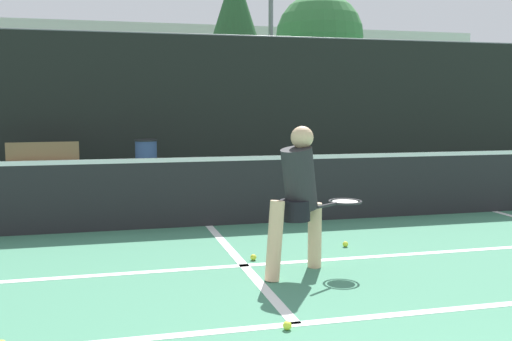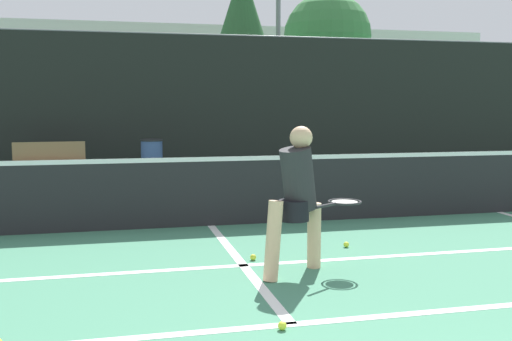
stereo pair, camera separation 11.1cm
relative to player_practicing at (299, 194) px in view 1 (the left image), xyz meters
name	(u,v)px [view 1 (the left image)]	position (x,y,z in m)	size (l,w,h in m)	color
court_baseline_near	(296,324)	(-0.46, -1.34, -0.78)	(11.00, 0.10, 0.01)	white
court_service_line	(244,265)	(-0.46, 0.38, -0.78)	(8.25, 0.10, 0.01)	white
court_center_mark	(240,261)	(-0.46, 0.58, -0.78)	(0.10, 3.83, 0.01)	white
net	(209,189)	(-0.46, 2.49, -0.27)	(11.09, 0.09, 1.07)	slate
fence_back	(161,104)	(-0.46, 9.16, 0.90)	(24.00, 0.06, 3.37)	black
player_practicing	(299,194)	(0.00, 0.00, 0.00)	(1.17, 0.60, 1.45)	#DBAD84
tennis_ball_scattered_3	(287,326)	(-0.56, -1.43, -0.75)	(0.07, 0.07, 0.07)	#D1E033
tennis_ball_scattered_5	(253,257)	(-0.32, 0.56, -0.75)	(0.07, 0.07, 0.07)	#D1E033
tennis_ball_scattered_6	(345,244)	(0.87, 0.88, -0.75)	(0.07, 0.07, 0.07)	#D1E033
courtside_bench	(43,161)	(-3.09, 7.94, -0.32)	(1.52, 0.48, 0.86)	olive
trash_bin	(146,159)	(-0.92, 7.92, -0.33)	(0.50, 0.50, 0.90)	#384C7F
parked_car	(98,141)	(-1.99, 12.16, -0.16)	(1.80, 4.22, 1.47)	maroon
tree_west	(235,22)	(2.52, 14.37, 3.63)	(2.35, 2.35, 6.27)	brown
tree_mid	(319,38)	(6.46, 16.92, 3.48)	(3.40, 3.40, 5.98)	brown
building_far	(130,82)	(-0.46, 24.69, 1.97)	(36.00, 2.40, 5.51)	beige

